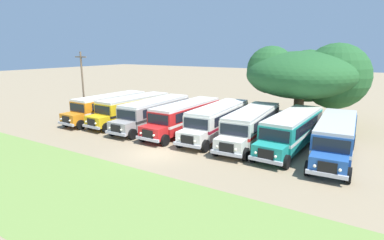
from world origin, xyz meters
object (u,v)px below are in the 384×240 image
at_px(parked_bus_slot_0, 109,106).
at_px(parked_bus_slot_4, 218,119).
at_px(parked_bus_slot_1, 133,108).
at_px(parked_bus_slot_2, 154,112).
at_px(utility_pole, 83,84).
at_px(parked_bus_slot_6, 292,129).
at_px(parked_bus_slot_3, 185,116).
at_px(parked_bus_slot_7, 336,136).
at_px(broad_shade_tree, 307,75).
at_px(parked_bus_slot_5, 251,124).

height_order(parked_bus_slot_0, parked_bus_slot_4, same).
height_order(parked_bus_slot_1, parked_bus_slot_2, same).
bearing_deg(parked_bus_slot_4, parked_bus_slot_0, -90.67).
bearing_deg(parked_bus_slot_1, utility_pole, -71.22).
relative_size(parked_bus_slot_6, utility_pole, 1.41).
distance_m(parked_bus_slot_0, parked_bus_slot_3, 10.39).
bearing_deg(parked_bus_slot_7, parked_bus_slot_2, -93.26).
bearing_deg(broad_shade_tree, parked_bus_slot_7, -65.60).
bearing_deg(parked_bus_slot_0, parked_bus_slot_1, 100.59).
bearing_deg(parked_bus_slot_3, parked_bus_slot_4, 95.75).
height_order(parked_bus_slot_3, utility_pole, utility_pole).
bearing_deg(parked_bus_slot_4, parked_bus_slot_5, 83.70).
xyz_separation_m(parked_bus_slot_2, parked_bus_slot_7, (17.40, 0.02, 0.00)).
height_order(parked_bus_slot_0, utility_pole, utility_pole).
height_order(parked_bus_slot_0, parked_bus_slot_1, same).
xyz_separation_m(parked_bus_slot_4, utility_pole, (-16.54, -1.78, 2.54)).
bearing_deg(broad_shade_tree, parked_bus_slot_1, -150.79).
bearing_deg(parked_bus_slot_7, parked_bus_slot_1, -94.58).
bearing_deg(parked_bus_slot_6, broad_shade_tree, -171.06).
xyz_separation_m(parked_bus_slot_1, parked_bus_slot_6, (17.50, -0.08, 0.00)).
relative_size(parked_bus_slot_0, parked_bus_slot_7, 1.00).
relative_size(parked_bus_slot_3, parked_bus_slot_7, 0.99).
height_order(parked_bus_slot_5, broad_shade_tree, broad_shade_tree).
xyz_separation_m(broad_shade_tree, utility_pole, (-22.38, -11.00, -1.20)).
distance_m(parked_bus_slot_0, parked_bus_slot_4, 13.83).
height_order(parked_bus_slot_7, broad_shade_tree, broad_shade_tree).
height_order(parked_bus_slot_6, utility_pole, utility_pole).
bearing_deg(parked_bus_slot_1, parked_bus_slot_0, -78.63).
bearing_deg(utility_pole, parked_bus_slot_3, 6.26).
xyz_separation_m(parked_bus_slot_5, parked_bus_slot_6, (3.47, 0.14, 0.00)).
distance_m(parked_bus_slot_3, parked_bus_slot_6, 10.32).
relative_size(parked_bus_slot_3, parked_bus_slot_6, 1.00).
distance_m(parked_bus_slot_6, broad_shade_tree, 10.06).
distance_m(parked_bus_slot_2, parked_bus_slot_5, 10.60).
bearing_deg(parked_bus_slot_3, parked_bus_slot_5, 91.15).
bearing_deg(parked_bus_slot_0, parked_bus_slot_7, 91.31).
distance_m(parked_bus_slot_7, utility_pole, 26.91).
distance_m(parked_bus_slot_4, broad_shade_tree, 11.53).
bearing_deg(parked_bus_slot_5, parked_bus_slot_4, -97.08).
bearing_deg(parked_bus_slot_5, parked_bus_slot_3, -92.45).
bearing_deg(parked_bus_slot_0, broad_shade_tree, 117.46).
relative_size(parked_bus_slot_5, parked_bus_slot_7, 1.00).
xyz_separation_m(parked_bus_slot_7, utility_pole, (-26.76, -1.34, 2.54)).
distance_m(parked_bus_slot_2, parked_bus_slot_7, 17.40).
relative_size(parked_bus_slot_4, broad_shade_tree, 0.87).
bearing_deg(parked_bus_slot_4, parked_bus_slot_2, -89.16).
bearing_deg(broad_shade_tree, utility_pole, -153.83).
xyz_separation_m(parked_bus_slot_1, utility_pole, (-5.92, -1.80, 2.54)).
xyz_separation_m(parked_bus_slot_2, parked_bus_slot_4, (7.18, 0.46, 0.00)).
bearing_deg(parked_bus_slot_3, parked_bus_slot_1, -92.87).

